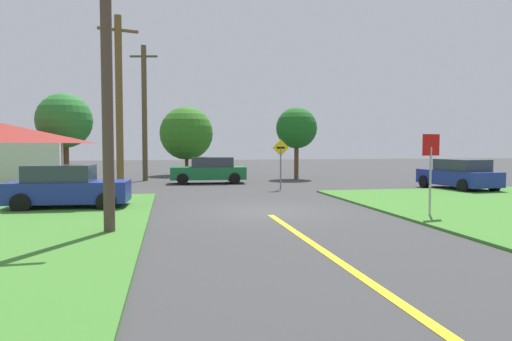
# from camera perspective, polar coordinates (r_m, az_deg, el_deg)

# --- Properties ---
(ground_plane) EXTENTS (120.00, 120.00, 0.00)m
(ground_plane) POSITION_cam_1_polar(r_m,az_deg,el_deg) (16.09, 1.07, -5.15)
(ground_plane) COLOR #3B3B3B
(lane_stripe_center) EXTENTS (0.20, 14.00, 0.01)m
(lane_stripe_center) POSITION_cam_1_polar(r_m,az_deg,el_deg) (8.58, 12.51, -12.53)
(lane_stripe_center) COLOR yellow
(lane_stripe_center) RESTS_ON ground
(stop_sign) EXTENTS (0.68, 0.19, 2.69)m
(stop_sign) POSITION_cam_1_polar(r_m,az_deg,el_deg) (15.57, 21.19, 1.28)
(stop_sign) COLOR #9EA0A8
(stop_sign) RESTS_ON ground
(car_approaching_junction) EXTENTS (4.63, 2.01, 1.62)m
(car_approaching_junction) POSITION_cam_1_polar(r_m,az_deg,el_deg) (28.06, -5.93, 0.02)
(car_approaching_junction) COLOR #196B33
(car_approaching_junction) RESTS_ON ground
(parked_car_near_building) EXTENTS (4.23, 2.06, 1.62)m
(parked_car_near_building) POSITION_cam_1_polar(r_m,az_deg,el_deg) (17.88, -22.71, -1.97)
(parked_car_near_building) COLOR navy
(parked_car_near_building) RESTS_ON ground
(car_on_crossroad) EXTENTS (2.46, 4.58, 1.62)m
(car_on_crossroad) POSITION_cam_1_polar(r_m,az_deg,el_deg) (26.07, 24.21, -0.47)
(car_on_crossroad) COLOR navy
(car_on_crossroad) RESTS_ON ground
(utility_pole_near) EXTENTS (1.80, 0.29, 7.13)m
(utility_pole_near) POSITION_cam_1_polar(r_m,az_deg,el_deg) (12.39, -18.28, 9.34)
(utility_pole_near) COLOR #4E3932
(utility_pole_near) RESTS_ON ground
(utility_pole_mid) EXTENTS (1.77, 0.57, 8.21)m
(utility_pole_mid) POSITION_cam_1_polar(r_m,az_deg,el_deg) (21.71, -16.89, 7.98)
(utility_pole_mid) COLOR brown
(utility_pole_mid) RESTS_ON ground
(utility_pole_far) EXTENTS (1.79, 0.46, 8.90)m
(utility_pole_far) POSITION_cam_1_polar(r_m,az_deg,el_deg) (30.94, -13.91, 7.15)
(utility_pole_far) COLOR brown
(utility_pole_far) RESTS_ON ground
(direction_sign) EXTENTS (0.91, 0.08, 2.67)m
(direction_sign) POSITION_cam_1_polar(r_m,az_deg,el_deg) (23.90, 3.13, 1.55)
(direction_sign) COLOR slate
(direction_sign) RESTS_ON ground
(oak_tree_left) EXTENTS (2.88, 2.88, 5.02)m
(oak_tree_left) POSITION_cam_1_polar(r_m,az_deg,el_deg) (31.93, 5.14, 5.34)
(oak_tree_left) COLOR brown
(oak_tree_left) RESTS_ON ground
(pine_tree_center) EXTENTS (4.21, 4.21, 5.43)m
(pine_tree_center) POSITION_cam_1_polar(r_m,az_deg,el_deg) (36.42, -8.78, 4.66)
(pine_tree_center) COLOR brown
(pine_tree_center) RESTS_ON ground
(oak_tree_right) EXTENTS (3.31, 3.31, 5.51)m
(oak_tree_right) POSITION_cam_1_polar(r_m,az_deg,el_deg) (29.85, -23.04, 5.76)
(oak_tree_right) COLOR brown
(oak_tree_right) RESTS_ON ground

